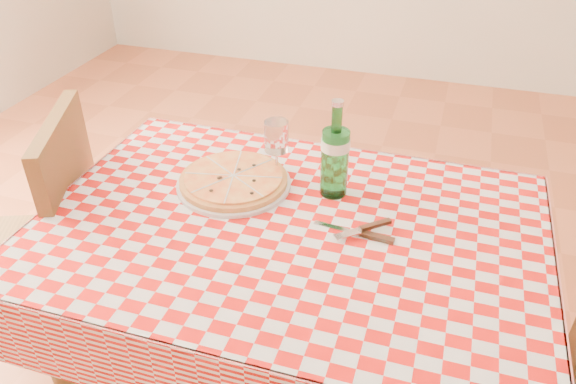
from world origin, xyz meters
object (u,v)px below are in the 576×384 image
(water_bottle, at_px, (335,149))
(wine_glass, at_px, (277,149))
(pizza_plate, at_px, (234,179))
(chair_far, at_px, (48,236))
(dining_table, at_px, (288,254))

(water_bottle, distance_m, wine_glass, 0.19)
(pizza_plate, bearing_deg, water_bottle, 10.00)
(chair_far, distance_m, water_bottle, 0.96)
(water_bottle, relative_size, wine_glass, 1.60)
(wine_glass, bearing_deg, water_bottle, -12.47)
(dining_table, xyz_separation_m, chair_far, (-0.79, -0.00, -0.12))
(chair_far, xyz_separation_m, water_bottle, (0.87, 0.18, 0.36))
(pizza_plate, bearing_deg, dining_table, -32.82)
(water_bottle, bearing_deg, dining_table, -112.27)
(pizza_plate, bearing_deg, wine_glass, 41.59)
(dining_table, relative_size, pizza_plate, 3.68)
(water_bottle, bearing_deg, chair_far, -168.00)
(wine_glass, bearing_deg, pizza_plate, -138.41)
(dining_table, relative_size, wine_glass, 6.86)
(chair_far, bearing_deg, dining_table, 158.22)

